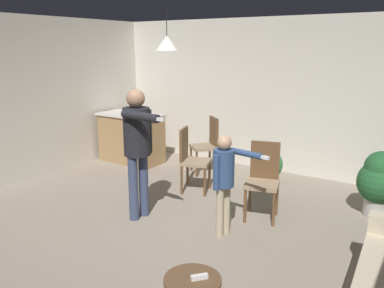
% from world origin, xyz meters
% --- Properties ---
extents(ground, '(7.68, 7.68, 0.00)m').
position_xyz_m(ground, '(0.00, 0.00, 0.00)').
color(ground, gray).
extents(wall_back, '(6.40, 0.10, 2.70)m').
position_xyz_m(wall_back, '(0.00, 3.20, 1.35)').
color(wall_back, silver).
rests_on(wall_back, ground).
extents(kitchen_counter, '(1.26, 0.66, 0.95)m').
position_xyz_m(kitchen_counter, '(-2.45, 2.16, 0.48)').
color(kitchen_counter, '#99754C').
rests_on(kitchen_counter, ground).
extents(person_adult, '(0.81, 0.56, 1.70)m').
position_xyz_m(person_adult, '(-0.60, 0.22, 1.05)').
color(person_adult, '#384260').
rests_on(person_adult, ground).
extents(person_child, '(0.65, 0.35, 1.22)m').
position_xyz_m(person_child, '(0.56, 0.39, 0.76)').
color(person_child, tan).
rests_on(person_child, ground).
extents(dining_chair_by_counter, '(0.53, 0.53, 1.00)m').
position_xyz_m(dining_chair_by_counter, '(-0.58, 1.43, 0.55)').
color(dining_chair_by_counter, brown).
rests_on(dining_chair_by_counter, ground).
extents(dining_chair_near_wall, '(0.52, 0.52, 1.00)m').
position_xyz_m(dining_chair_near_wall, '(0.73, 1.13, 0.55)').
color(dining_chair_near_wall, brown).
rests_on(dining_chair_near_wall, ground).
extents(dining_chair_centre_back, '(0.59, 0.59, 1.00)m').
position_xyz_m(dining_chair_centre_back, '(-0.85, 2.37, 0.55)').
color(dining_chair_centre_back, brown).
rests_on(dining_chair_centre_back, ground).
extents(potted_plant_corner, '(0.58, 0.58, 0.89)m').
position_xyz_m(potted_plant_corner, '(2.01, 1.99, 0.49)').
color(potted_plant_corner, '#B7B2AD').
rests_on(potted_plant_corner, ground).
extents(potted_plant_by_wall, '(0.49, 0.49, 0.75)m').
position_xyz_m(potted_plant_by_wall, '(0.36, 2.18, 0.41)').
color(potted_plant_by_wall, brown).
rests_on(potted_plant_by_wall, ground).
extents(spare_remote_on_table, '(0.11, 0.12, 0.04)m').
position_xyz_m(spare_remote_on_table, '(1.25, -1.26, 0.54)').
color(spare_remote_on_table, white).
rests_on(spare_remote_on_table, side_table_by_couch).
extents(ceiling_light_pendant, '(0.32, 0.32, 0.55)m').
position_xyz_m(ceiling_light_pendant, '(-0.76, 1.09, 2.25)').
color(ceiling_light_pendant, silver).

